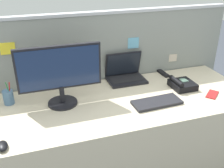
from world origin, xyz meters
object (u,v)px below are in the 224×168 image
object	(u,v)px
desktop_monitor	(60,72)
pen_cup	(8,97)
computer_mouse_right_hand	(2,146)
tv_remote	(163,73)
keyboard_main	(157,102)
laptop	(125,73)
desk_phone	(182,84)
cell_phone_red_case	(212,94)

from	to	relation	value
desktop_monitor	pen_cup	world-z (taller)	desktop_monitor
computer_mouse_right_hand	tv_remote	world-z (taller)	computer_mouse_right_hand
keyboard_main	tv_remote	distance (m)	0.56
desktop_monitor	laptop	world-z (taller)	desktop_monitor
laptop	pen_cup	bearing A→B (deg)	-172.23
computer_mouse_right_hand	desk_phone	bearing A→B (deg)	8.16
desk_phone	keyboard_main	size ratio (longest dim) A/B	0.53
desk_phone	computer_mouse_right_hand	bearing A→B (deg)	-165.74
desk_phone	cell_phone_red_case	distance (m)	0.25
keyboard_main	computer_mouse_right_hand	world-z (taller)	computer_mouse_right_hand
laptop	pen_cup	distance (m)	0.97
desktop_monitor	computer_mouse_right_hand	distance (m)	0.62
laptop	desk_phone	xyz separation A→B (m)	(0.39, -0.30, -0.03)
desk_phone	keyboard_main	distance (m)	0.36
laptop	computer_mouse_right_hand	size ratio (longest dim) A/B	3.24
laptop	cell_phone_red_case	world-z (taller)	laptop
desk_phone	keyboard_main	world-z (taller)	desk_phone
desktop_monitor	tv_remote	xyz separation A→B (m)	(0.96, 0.24, -0.24)
desk_phone	keyboard_main	xyz separation A→B (m)	(-0.32, -0.17, -0.02)
computer_mouse_right_hand	desktop_monitor	bearing A→B (deg)	39.10
computer_mouse_right_hand	keyboard_main	bearing A→B (deg)	3.46
cell_phone_red_case	computer_mouse_right_hand	bearing A→B (deg)	-124.50
laptop	pen_cup	xyz separation A→B (m)	(-0.96, -0.13, -0.01)
desk_phone	computer_mouse_right_hand	size ratio (longest dim) A/B	1.92
desk_phone	tv_remote	distance (m)	0.30
desk_phone	pen_cup	bearing A→B (deg)	172.74
laptop	tv_remote	xyz separation A→B (m)	(0.38, -0.00, -0.05)
desktop_monitor	cell_phone_red_case	distance (m)	1.19
desktop_monitor	keyboard_main	size ratio (longest dim) A/B	1.63
keyboard_main	cell_phone_red_case	xyz separation A→B (m)	(0.48, -0.01, -0.01)
cell_phone_red_case	desk_phone	bearing A→B (deg)	-179.40
desk_phone	cell_phone_red_case	world-z (taller)	desk_phone
computer_mouse_right_hand	tv_remote	distance (m)	1.51
keyboard_main	pen_cup	distance (m)	1.09
computer_mouse_right_hand	tv_remote	bearing A→B (deg)	19.35
laptop	keyboard_main	size ratio (longest dim) A/B	0.89
laptop	desk_phone	distance (m)	0.49
desktop_monitor	computer_mouse_right_hand	bearing A→B (deg)	-134.80
laptop	cell_phone_red_case	bearing A→B (deg)	-41.59
pen_cup	cell_phone_red_case	bearing A→B (deg)	-13.29
laptop	keyboard_main	bearing A→B (deg)	-81.24
laptop	desktop_monitor	bearing A→B (deg)	-157.03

